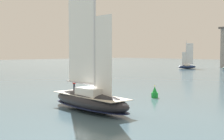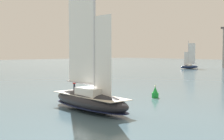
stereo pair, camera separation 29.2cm
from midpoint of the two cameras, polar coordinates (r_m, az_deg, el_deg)
The scene contains 4 objects.
ground_plane at distance 31.48m, azimuth -3.88°, elevation -7.37°, with size 400.00×400.00×0.00m, color slate.
sailboat_main at distance 31.26m, azimuth -3.87°, elevation -5.20°, with size 11.44×3.53×15.58m.
sailboat_moored_near_marina at distance 112.61m, azimuth 14.03°, elevation 0.68°, with size 4.37×7.33×9.76m.
channel_buoy at distance 40.19m, azimuth 8.11°, elevation -4.17°, with size 0.86×0.86×1.59m.
Camera 2 is at (24.73, -18.59, 5.84)m, focal length 50.00 mm.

